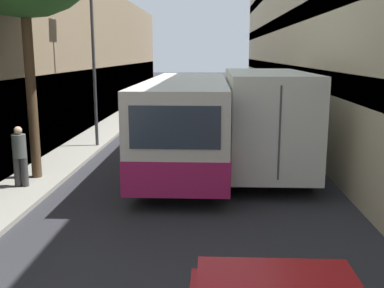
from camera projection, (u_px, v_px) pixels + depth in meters
The scene contains 7 objects.
ground_plane at pixel (192, 161), 15.56m from camera, with size 150.00×150.00×0.00m, color #2B2B30.
sidewalk_left at pixel (66, 158), 15.75m from camera, with size 1.67×60.00×0.12m.
building_left_shopfront at pixel (5, 64), 15.19m from camera, with size 2.40×60.00×7.32m.
bus at pixel (187, 120), 14.71m from camera, with size 2.52×9.63×2.85m.
box_truck at pixel (262, 116), 14.64m from camera, with size 2.31×8.35×3.13m.
pedestrian at pixel (20, 154), 12.05m from camera, with size 0.38×0.37×1.65m.
street_lamp at pixel (92, 21), 16.77m from camera, with size 0.36×0.80×6.87m.
Camera 1 is at (0.68, -0.12, 3.67)m, focal length 42.00 mm.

